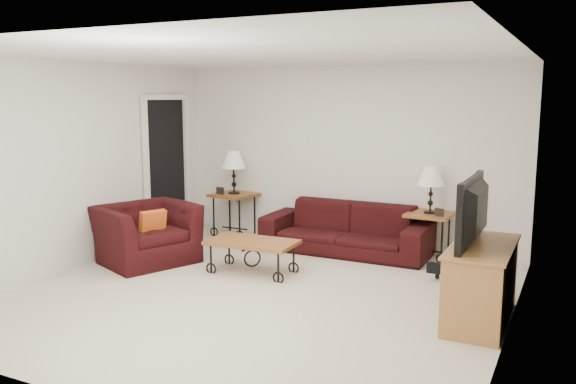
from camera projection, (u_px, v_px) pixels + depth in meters
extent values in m
plane|color=beige|center=(259.00, 294.00, 6.33)|extent=(5.00, 5.00, 0.00)
cube|color=silver|center=(345.00, 156.00, 8.34)|extent=(5.00, 0.02, 2.50)
cube|color=silver|center=(73.00, 224.00, 3.92)|extent=(5.00, 0.02, 2.50)
cube|color=silver|center=(79.00, 165.00, 7.23)|extent=(0.02, 5.00, 2.50)
cube|color=silver|center=(515.00, 196.00, 5.03)|extent=(0.02, 5.00, 2.50)
plane|color=white|center=(257.00, 54.00, 5.93)|extent=(5.00, 5.00, 0.00)
cube|color=black|center=(166.00, 169.00, 8.71)|extent=(0.08, 0.94, 2.04)
imported|color=black|center=(346.00, 228.00, 7.97)|extent=(2.24, 0.88, 0.65)
cube|color=#995C26|center=(234.00, 214.00, 8.95)|extent=(0.67, 0.67, 0.64)
cube|color=#995C26|center=(429.00, 236.00, 7.66)|extent=(0.58, 0.58, 0.60)
cube|color=black|center=(220.00, 191.00, 8.83)|extent=(0.13, 0.02, 0.11)
cube|color=black|center=(439.00, 212.00, 7.41)|extent=(0.12, 0.05, 0.10)
cube|color=#995C26|center=(252.00, 257.00, 7.06)|extent=(1.07, 0.61, 0.40)
imported|color=black|center=(146.00, 234.00, 7.49)|extent=(1.34, 1.42, 0.73)
cube|color=orange|center=(153.00, 224.00, 7.36)|extent=(0.21, 0.34, 0.33)
cube|color=#A96D3E|center=(481.00, 283.00, 5.52)|extent=(0.51, 1.22, 0.73)
imported|color=black|center=(483.00, 211.00, 5.42)|extent=(0.14, 1.09, 0.63)
ellipsoid|color=black|center=(438.00, 263.00, 6.80)|extent=(0.31, 0.24, 0.39)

